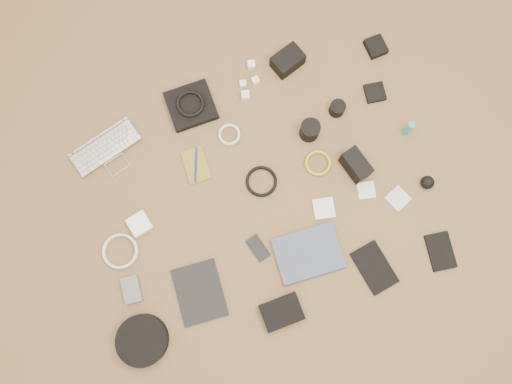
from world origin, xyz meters
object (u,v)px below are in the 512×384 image
object	(u,v)px
paperback	(316,277)
headphone_case	(142,340)
laptop	(111,155)
tablet	(200,292)
phone	(258,248)
dslr_camera	(288,61)

from	to	relation	value
paperback	headphone_case	bearing A→B (deg)	93.10
laptop	tablet	size ratio (longest dim) A/B	1.26
phone	paperback	xyz separation A→B (m)	(0.17, -0.18, 0.01)
paperback	tablet	bearing A→B (deg)	80.93
tablet	phone	size ratio (longest dim) A/B	2.21
dslr_camera	phone	bearing A→B (deg)	-137.42
tablet	headphone_case	world-z (taller)	headphone_case
laptop	paperback	size ratio (longest dim) A/B	1.13
laptop	paperback	xyz separation A→B (m)	(0.60, -0.73, 0.00)
dslr_camera	tablet	distance (m)	1.00
tablet	phone	bearing A→B (deg)	21.08
headphone_case	paperback	bearing A→B (deg)	-0.57
headphone_case	phone	bearing A→B (deg)	18.43
laptop	phone	xyz separation A→B (m)	(0.43, -0.55, -0.01)
dslr_camera	headphone_case	size ratio (longest dim) A/B	0.65
tablet	paperback	size ratio (longest dim) A/B	0.89
tablet	phone	world-z (taller)	tablet
dslr_camera	headphone_case	xyz separation A→B (m)	(-0.90, -0.85, -0.01)
dslr_camera	phone	world-z (taller)	dslr_camera
tablet	headphone_case	distance (m)	0.27
laptop	paperback	bearing A→B (deg)	-66.18
phone	paperback	distance (m)	0.25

